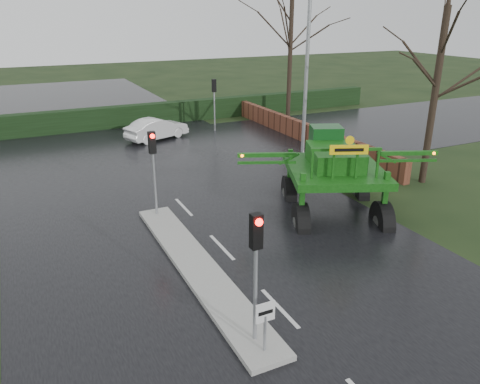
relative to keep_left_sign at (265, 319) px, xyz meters
name	(u,v)px	position (x,y,z in m)	size (l,w,h in m)	color
ground	(279,309)	(1.30, 1.50, -1.06)	(140.00, 140.00, 0.00)	black
road_main	(169,192)	(1.30, 11.50, -1.05)	(14.00, 80.00, 0.02)	black
road_cross	(137,158)	(1.30, 17.50, -1.05)	(80.00, 12.00, 0.02)	black
median_island	(197,267)	(0.00, 4.50, -0.97)	(1.20, 10.00, 0.16)	gray
hedge_row	(108,118)	(1.30, 25.50, -0.31)	(44.00, 0.90, 1.50)	black
brick_wall	(295,129)	(11.80, 17.50, -0.46)	(0.40, 20.00, 1.20)	#592D1E
keep_left_sign	(265,319)	(0.00, 0.00, 0.00)	(0.50, 0.07, 1.35)	gray
traffic_signal_near	(256,252)	(0.00, 0.49, 1.53)	(0.26, 0.33, 3.52)	gray
traffic_signal_mid	(153,156)	(0.00, 8.99, 1.53)	(0.26, 0.33, 3.52)	gray
traffic_signal_far	(214,93)	(7.80, 21.51, 1.53)	(0.26, 0.33, 3.52)	gray
street_light_right	(303,47)	(9.49, 13.50, 4.93)	(3.85, 0.30, 10.00)	gray
tree_right_near	(438,72)	(12.80, 7.50, 4.14)	(5.60, 5.60, 9.64)	black
tree_right_far	(291,30)	(14.30, 22.50, 5.44)	(7.00, 7.00, 12.05)	black
crop_sprayer	(302,172)	(4.88, 6.07, 1.05)	(7.39, 6.01, 4.46)	black
white_sedan	(157,139)	(3.54, 20.97, -1.06)	(1.45, 4.16, 1.37)	silver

